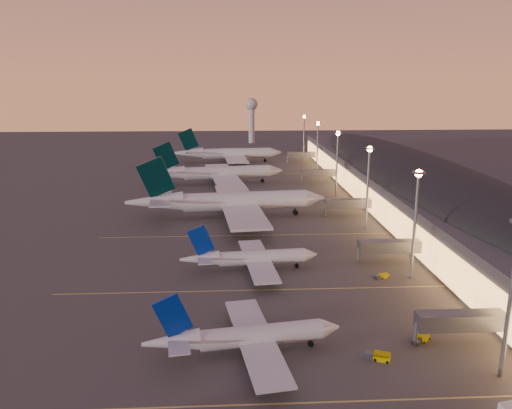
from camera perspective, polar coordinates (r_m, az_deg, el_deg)
The scene contains 13 objects.
ground at distance 116.58m, azimuth 0.17°, elevation -8.76°, with size 700.00×700.00×0.00m, color #454340.
airliner_narrow_south at distance 87.00m, azimuth -1.32°, elevation -14.89°, with size 33.90×30.57×12.11m.
airliner_narrow_north at distance 121.86m, azimuth -0.69°, elevation -6.15°, with size 33.82×30.35×12.07m.
airliner_wide_near at distance 167.17m, azimuth -3.22°, elevation 0.31°, with size 67.12×61.46×21.47m.
airliner_wide_mid at distance 221.80m, azimuth -4.64°, elevation 3.60°, with size 61.20×56.29×19.60m.
airliner_wide_far at distance 280.26m, azimuth -3.28°, elevation 5.82°, with size 61.44×56.16×19.65m.
terminal_building at distance 195.53m, azimuth 17.37°, elevation 2.69°, with size 56.35×255.00×17.46m.
light_masts at distance 179.45m, azimuth 10.61°, elevation 4.97°, with size 2.20×217.20×25.90m.
radar_tower at distance 368.35m, azimuth -0.51°, elevation 10.45°, with size 9.00×9.00×32.50m.
lane_markings at distance 154.18m, azimuth -0.65°, elevation -2.98°, with size 90.00×180.36×0.00m.
baggage_tug_a at distance 89.07m, azimuth 13.85°, elevation -16.49°, with size 4.40×3.16×1.22m.
baggage_tug_b at distance 96.42m, azimuth 18.37°, elevation -14.34°, with size 3.95×3.62×1.16m.
baggage_tug_c at distance 121.96m, azimuth 14.25°, elevation -7.94°, with size 3.43×2.06×0.96m.
Camera 1 is at (-5.95, -107.26, 45.28)m, focal length 35.00 mm.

